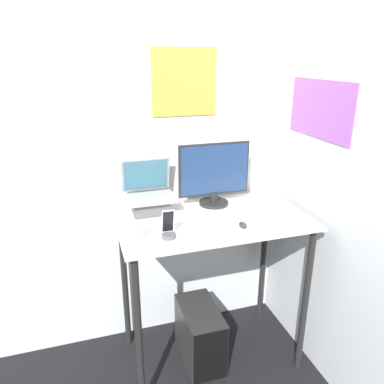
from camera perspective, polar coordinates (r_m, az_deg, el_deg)
The scene contains 10 objects.
wall_back at distance 2.55m, azimuth 0.02°, elevation 5.11°, with size 6.00×0.06×2.60m.
wall_side_right at distance 2.23m, azimuth 22.50°, elevation 1.27°, with size 0.06×6.00×2.60m.
desk at distance 2.35m, azimuth 3.08°, elevation -7.76°, with size 1.15×0.66×1.04m.
laptop at distance 2.33m, azimuth -6.48°, elevation -1.08°, with size 0.31×0.26×0.32m.
monitor at distance 2.41m, azimuth 3.39°, elevation 2.38°, with size 0.47×0.19×0.41m.
keyboard at distance 2.08m, azimuth 2.50°, elevation -6.07°, with size 0.29×0.12×0.02m.
mouse at distance 2.16m, azimuth 7.76°, elevation -4.99°, with size 0.04×0.07×0.03m.
cell_phone at distance 2.02m, azimuth -3.62°, elevation -5.84°, with size 0.08×0.08×0.16m.
computer_tower at distance 2.69m, azimuth 1.21°, elevation -20.87°, with size 0.24×0.43×0.40m.
mug at distance 1.98m, azimuth -8.85°, elevation -6.39°, with size 0.08×0.08×0.10m.
Camera 1 is at (-0.74, -1.61, 1.96)m, focal length 35.00 mm.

